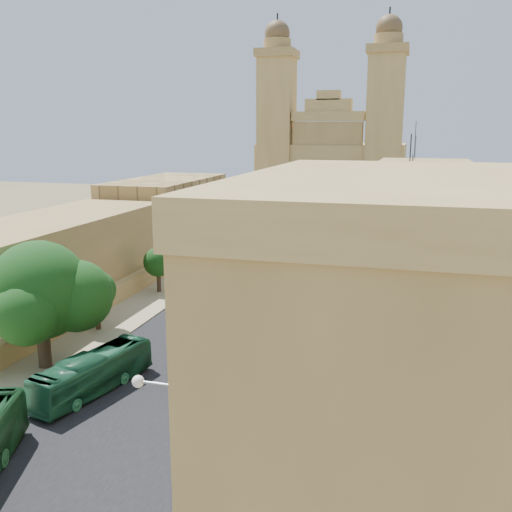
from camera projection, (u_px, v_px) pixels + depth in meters
The scene contains 34 objects.
ground at pixel (140, 409), 34.60m from camera, with size 260.00×260.00×0.00m, color brown.
road_surface at pixel (266, 284), 62.79m from camera, with size 14.00×140.00×0.01m, color black.
sidewalk_east at pixel (353, 290), 60.28m from camera, with size 5.00×140.00×0.01m, color #9B8A66.
sidewalk_west at pixel (186, 278), 65.31m from camera, with size 5.00×140.00×0.01m, color #9B8A66.
kerb_east at pixel (329, 288), 60.93m from camera, with size 0.25×140.00×0.12m, color #9B8A66.
kerb_west at pixel (206, 279), 64.63m from camera, with size 0.25×140.00×0.12m, color #9B8A66.
townhouse_a at pixel (419, 357), 26.18m from camera, with size 9.00×14.00×16.40m.
townhouse_b at pixel (419, 291), 39.50m from camera, with size 9.00×14.00×14.90m.
townhouse_c at pixel (420, 238), 52.39m from camera, with size 9.00×14.00×17.40m.
townhouse_d at pixel (419, 222), 65.71m from camera, with size 9.00×14.00×15.90m.
west_wall at pixel (118, 292), 56.51m from camera, with size 1.00×40.00×1.80m, color #A6854B.
west_building_low at pixel (56, 260), 55.37m from camera, with size 10.00×28.00×8.40m, color olive.
west_building_mid at pixel (167, 215), 79.63m from camera, with size 10.00×22.00×10.00m, color tan.
church at pixel (332, 169), 106.43m from camera, with size 28.00×22.50×36.30m.
ficus_tree at pixel (41, 294), 39.68m from camera, with size 9.17×8.44×9.17m.
street_tree_a at pixel (96, 291), 47.78m from camera, with size 3.31×3.31×5.10m.
street_tree_b at pixel (158, 262), 59.12m from camera, with size 3.07×3.07×4.73m.
street_tree_c at pixel (200, 243), 70.45m from camera, with size 2.84×2.84×4.37m.
street_tree_d at pixel (230, 226), 81.70m from camera, with size 2.97×2.97×4.56m.
streetlamp at pixel (176, 459), 20.16m from camera, with size 2.11×0.44×8.22m.
red_truck at pixel (205, 357), 39.00m from camera, with size 2.40×5.57×3.19m.
olive_pickup at pixel (295, 299), 53.90m from camera, with size 2.95×5.14×2.00m.
bus_green_north at pixel (93, 373), 36.67m from camera, with size 2.18×9.32×2.59m, color #1E5B3A.
bus_red_east at pixel (301, 312), 48.55m from camera, with size 2.36×10.10×2.81m, color red.
bus_cream_east at pixel (320, 283), 58.20m from camera, with size 2.15×9.19×2.56m, color #FFF3CB.
car_blue_a at pixel (203, 317), 49.83m from camera, with size 1.42×3.54×1.21m, color #4D76C5.
car_white_a at pixel (266, 273), 64.80m from camera, with size 1.44×4.13×1.36m, color white.
car_cream at pixel (250, 311), 51.19m from camera, with size 2.28×4.96×1.38m, color beige.
car_dkblue at pixel (253, 253), 75.65m from camera, with size 1.64×4.02×1.17m, color #102749.
car_white_b at pixel (302, 261), 71.06m from camera, with size 1.39×3.47×1.18m, color silver.
car_blue_b at pixel (312, 230), 92.25m from camera, with size 1.45×4.17×1.37m, color #3C89BF.
pedestrian_a at pixel (307, 341), 43.24m from camera, with size 0.68×0.45×1.87m, color #252426.
pedestrian_b at pixel (278, 488), 25.44m from camera, with size 0.92×0.72×1.90m, color #322A27.
pedestrian_c at pixel (309, 323), 47.01m from camera, with size 1.14×0.48×1.95m, color #2E2D36.
Camera 1 is at (15.37, -28.67, 16.59)m, focal length 40.00 mm.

